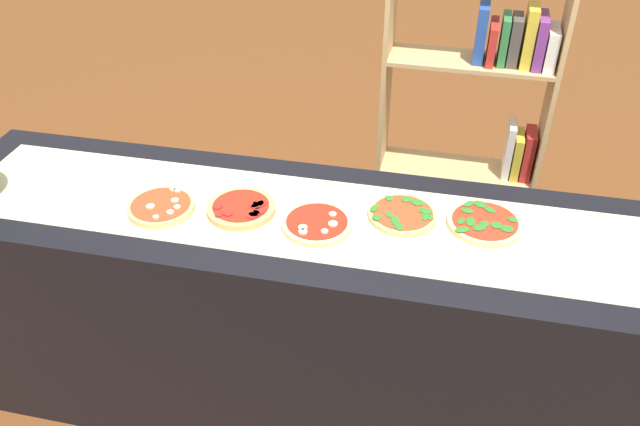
# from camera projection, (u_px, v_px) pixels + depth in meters

# --- Properties ---
(ground_plane) EXTENTS (12.00, 12.00, 0.00)m
(ground_plane) POSITION_uv_depth(u_px,v_px,m) (320.00, 399.00, 2.63)
(ground_plane) COLOR brown
(counter) EXTENTS (2.68, 0.66, 0.91)m
(counter) POSITION_uv_depth(u_px,v_px,m) (320.00, 319.00, 2.36)
(counter) COLOR black
(counter) RESTS_ON ground_plane
(parchment_paper) EXTENTS (2.46, 0.45, 0.00)m
(parchment_paper) POSITION_uv_depth(u_px,v_px,m) (320.00, 218.00, 2.09)
(parchment_paper) COLOR beige
(parchment_paper) RESTS_ON counter
(pizza_mushroom_0) EXTENTS (0.22, 0.22, 0.03)m
(pizza_mushroom_0) POSITION_uv_depth(u_px,v_px,m) (161.00, 207.00, 2.12)
(pizza_mushroom_0) COLOR #DBB26B
(pizza_mushroom_0) RESTS_ON parchment_paper
(pizza_pepperoni_1) EXTENTS (0.23, 0.23, 0.03)m
(pizza_pepperoni_1) POSITION_uv_depth(u_px,v_px,m) (241.00, 208.00, 2.11)
(pizza_pepperoni_1) COLOR tan
(pizza_pepperoni_1) RESTS_ON parchment_paper
(pizza_mushroom_2) EXTENTS (0.23, 0.23, 0.03)m
(pizza_mushroom_2) POSITION_uv_depth(u_px,v_px,m) (317.00, 224.00, 2.05)
(pizza_mushroom_2) COLOR #E5C17F
(pizza_mushroom_2) RESTS_ON parchment_paper
(pizza_spinach_3) EXTENTS (0.22, 0.22, 0.02)m
(pizza_spinach_3) POSITION_uv_depth(u_px,v_px,m) (403.00, 214.00, 2.09)
(pizza_spinach_3) COLOR #DBB26B
(pizza_spinach_3) RESTS_ON parchment_paper
(pizza_spinach_4) EXTENTS (0.24, 0.24, 0.03)m
(pizza_spinach_4) POSITION_uv_depth(u_px,v_px,m) (484.00, 223.00, 2.05)
(pizza_spinach_4) COLOR #E5C17F
(pizza_spinach_4) RESTS_ON parchment_paper
(bookshelf) EXTENTS (0.73, 0.26, 1.62)m
(bookshelf) POSITION_uv_depth(u_px,v_px,m) (480.00, 129.00, 2.90)
(bookshelf) COLOR tan
(bookshelf) RESTS_ON ground_plane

